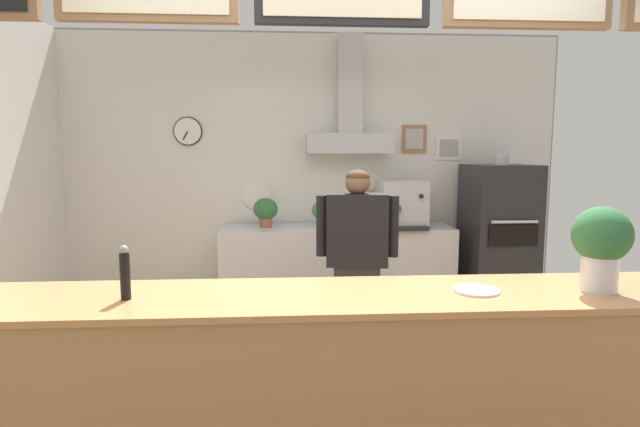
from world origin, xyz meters
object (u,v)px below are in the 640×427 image
Objects in this scene: potted_sage at (352,216)px; pizza_oven at (498,242)px; pepper_grinder at (125,273)px; potted_oregano at (266,210)px; espresso_machine at (402,204)px; potted_basil at (321,212)px; condiment_plate at (476,290)px; basil_vase at (601,245)px; shop_worker at (357,266)px.

pizza_oven is at bearing -5.87° from potted_sage.
potted_oregano is at bearing 79.44° from pepper_grinder.
espresso_machine is 1.85× the size of potted_oregano.
potted_basil is at bearing -179.22° from potted_sage.
potted_basil is at bearing 175.30° from pizza_oven.
espresso_machine is 2.51× the size of condiment_plate.
condiment_plate is at bearing -85.03° from potted_sage.
potted_basil is 2.96m from basil_vase.
basil_vase reaches higher than potted_basil.
potted_basil is 1.17× the size of condiment_plate.
pizza_oven reaches higher than basil_vase.
pizza_oven is 8.56× the size of potted_sage.
pizza_oven reaches higher than pepper_grinder.
pepper_grinder is (-1.37, -2.72, 0.11)m from potted_sage.
condiment_plate is at bearing -78.61° from potted_basil.
potted_oregano is (-1.35, 0.04, -0.06)m from espresso_machine.
shop_worker is 1.47m from condiment_plate.
shop_worker is (-1.57, -1.15, 0.04)m from pizza_oven.
pepper_grinder reaches higher than potted_sage.
potted_sage is 0.47× the size of basil_vase.
shop_worker is at bearing -60.55° from potted_oregano.
potted_basil is 0.62× the size of basil_vase.
pepper_grinder is at bearing -124.66° from espresso_machine.
pepper_grinder is (-0.51, -2.72, 0.04)m from potted_oregano.
potted_oregano is 1.35× the size of condiment_plate.
basil_vase is (1.67, -2.74, 0.15)m from potted_oregano.
potted_oregano reaches higher than condiment_plate.
condiment_plate is at bearing 0.74° from pepper_grinder.
espresso_machine is 0.51m from potted_sage.
basil_vase is (0.81, -2.74, 0.21)m from potted_sage.
pizza_oven is at bearing -6.37° from espresso_machine.
shop_worker is 1.44m from espresso_machine.
shop_worker reaches higher than basil_vase.
basil_vase is at bearing -0.39° from pepper_grinder.
espresso_machine is 2.83× the size of potted_sage.
potted_oregano is 2.77m from pepper_grinder.
potted_oregano reaches higher than potted_basil.
potted_basil is at bearing 177.30° from espresso_machine.
basil_vase is at bearing -3.53° from condiment_plate.
potted_basil is 0.31m from potted_sage.
basil_vase is at bearing -83.26° from espresso_machine.
potted_sage is at bearing 106.42° from basil_vase.
espresso_machine reaches higher than condiment_plate.
potted_basil is 2.92m from pepper_grinder.
potted_basil is 1.02× the size of pepper_grinder.
pepper_grinder is at bearing -179.26° from condiment_plate.
potted_oregano is 2.91m from condiment_plate.
basil_vase is (-0.63, -2.59, 0.46)m from pizza_oven.
shop_worker is 1.92m from pepper_grinder.
potted_oregano is (-0.73, 1.29, 0.27)m from shop_worker.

